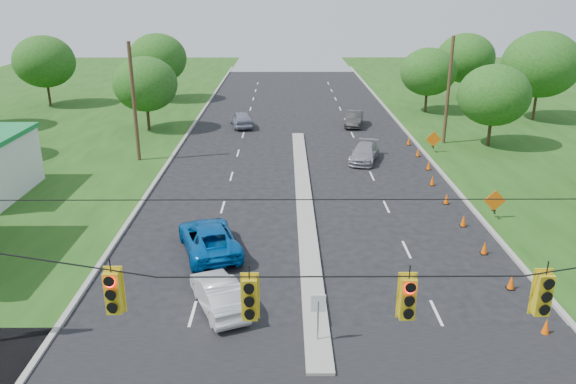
{
  "coord_description": "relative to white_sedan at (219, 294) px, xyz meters",
  "views": [
    {
      "loc": [
        -1.22,
        -11.87,
        12.5
      ],
      "look_at": [
        -1.05,
        14.97,
        2.8
      ],
      "focal_mm": 35.0,
      "sensor_mm": 36.0,
      "label": 1
    }
  ],
  "objects": [
    {
      "name": "curb_left",
      "position": [
        -6.15,
        21.54,
        -0.69
      ],
      "size": [
        0.25,
        110.0,
        0.16
      ],
      "primitive_type": "cube",
      "color": "gray",
      "rests_on": "ground"
    },
    {
      "name": "blue_pickup",
      "position": [
        -1.08,
        5.41,
        0.07
      ],
      "size": [
        4.07,
        5.97,
        1.52
      ],
      "primitive_type": "imported",
      "rotation": [
        0.0,
        0.0,
        3.45
      ],
      "color": "#0454AB",
      "rests_on": "ground"
    },
    {
      "name": "silver_car_oncoming",
      "position": [
        -1.4,
        32.9,
        0.08
      ],
      "size": [
        2.71,
        4.8,
        1.54
      ],
      "primitive_type": "imported",
      "rotation": [
        0.0,
        0.0,
        3.35
      ],
      "color": "gray",
      "rests_on": "ground"
    },
    {
      "name": "utility_pole_far_left",
      "position": [
        -8.55,
        21.54,
        3.81
      ],
      "size": [
        0.28,
        0.28,
        9.0
      ],
      "primitive_type": "cylinder",
      "color": "#422D1C",
      "rests_on": "ground"
    },
    {
      "name": "white_sedan",
      "position": [
        0.0,
        0.0,
        0.0
      ],
      "size": [
        2.97,
        4.43,
        1.38
      ],
      "primitive_type": "imported",
      "rotation": [
        0.0,
        0.0,
        3.54
      ],
      "color": "silver",
      "rests_on": "ground"
    },
    {
      "name": "cone_4",
      "position": [
        12.74,
        8.54,
        -0.34
      ],
      "size": [
        0.32,
        0.32,
        0.7
      ],
      "primitive_type": "cone",
      "color": "#FF5905",
      "rests_on": "ground"
    },
    {
      "name": "median",
      "position": [
        3.95,
        12.54,
        -0.69
      ],
      "size": [
        1.0,
        34.0,
        0.18
      ],
      "primitive_type": "cube",
      "color": "gray",
      "rests_on": "ground"
    },
    {
      "name": "tree_6",
      "position": [
        -12.05,
        46.54,
        4.27
      ],
      "size": [
        6.72,
        6.72,
        7.84
      ],
      "color": "black",
      "rests_on": "ground"
    },
    {
      "name": "cone_8",
      "position": [
        13.34,
        22.54,
        -0.34
      ],
      "size": [
        0.32,
        0.32,
        0.7
      ],
      "primitive_type": "cone",
      "color": "#FF5905",
      "rests_on": "ground"
    },
    {
      "name": "cone_9",
      "position": [
        13.34,
        26.04,
        -0.34
      ],
      "size": [
        0.32,
        0.32,
        0.7
      ],
      "primitive_type": "cone",
      "color": "#FF5905",
      "rests_on": "ground"
    },
    {
      "name": "tree_10",
      "position": [
        27.95,
        35.54,
        4.89
      ],
      "size": [
        7.56,
        7.56,
        8.82
      ],
      "color": "black",
      "rests_on": "ground"
    },
    {
      "name": "tree_11",
      "position": [
        23.95,
        46.54,
        4.27
      ],
      "size": [
        6.72,
        6.72,
        7.84
      ],
      "color": "black",
      "rests_on": "ground"
    },
    {
      "name": "cone_2",
      "position": [
        12.74,
        1.54,
        -0.34
      ],
      "size": [
        0.32,
        0.32,
        0.7
      ],
      "primitive_type": "cone",
      "color": "#FF5905",
      "rests_on": "ground"
    },
    {
      "name": "cone_3",
      "position": [
        12.74,
        5.04,
        -0.34
      ],
      "size": [
        0.32,
        0.32,
        0.7
      ],
      "primitive_type": "cone",
      "color": "#FF5905",
      "rests_on": "ground"
    },
    {
      "name": "signal_span",
      "position": [
        3.9,
        -9.46,
        4.28
      ],
      "size": [
        25.6,
        0.32,
        9.0
      ],
      "color": "#422D1C",
      "rests_on": "ground"
    },
    {
      "name": "tree_12",
      "position": [
        17.95,
        39.54,
        3.65
      ],
      "size": [
        5.88,
        5.88,
        6.86
      ],
      "color": "black",
      "rests_on": "ground"
    },
    {
      "name": "tree_9",
      "position": [
        19.95,
        25.54,
        3.65
      ],
      "size": [
        5.88,
        5.88,
        6.86
      ],
      "color": "black",
      "rests_on": "ground"
    },
    {
      "name": "median_sign",
      "position": [
        3.95,
        -2.46,
        0.77
      ],
      "size": [
        0.55,
        0.06,
        2.05
      ],
      "color": "gray",
      "rests_on": "ground"
    },
    {
      "name": "silver_car_far",
      "position": [
        8.89,
        21.26,
        -0.03
      ],
      "size": [
        3.08,
        4.91,
        1.33
      ],
      "primitive_type": "imported",
      "rotation": [
        0.0,
        0.0,
        -0.29
      ],
      "color": "gray",
      "rests_on": "ground"
    },
    {
      "name": "cone_6",
      "position": [
        12.74,
        15.54,
        -0.34
      ],
      "size": [
        0.32,
        0.32,
        0.7
      ],
      "primitive_type": "cone",
      "color": "#FF5905",
      "rests_on": "ground"
    },
    {
      "name": "dark_car_receding",
      "position": [
        9.49,
        33.16,
        0.02
      ],
      "size": [
        2.31,
        4.52,
        1.42
      ],
      "primitive_type": "imported",
      "rotation": [
        0.0,
        0.0,
        -0.19
      ],
      "color": "#272727",
      "rests_on": "ground"
    },
    {
      "name": "work_sign_2",
      "position": [
        14.75,
        23.54,
        0.4
      ],
      "size": [
        1.27,
        0.58,
        1.37
      ],
      "color": "black",
      "rests_on": "ground"
    },
    {
      "name": "cone_7",
      "position": [
        13.34,
        19.04,
        -0.34
      ],
      "size": [
        0.32,
        0.32,
        0.7
      ],
      "primitive_type": "cone",
      "color": "#FF5905",
      "rests_on": "ground"
    },
    {
      "name": "utility_pole_far_right",
      "position": [
        16.45,
        26.54,
        3.81
      ],
      "size": [
        0.28,
        0.28,
        9.0
      ],
      "primitive_type": "cylinder",
      "color": "#422D1C",
      "rests_on": "ground"
    },
    {
      "name": "curb_right",
      "position": [
        14.05,
        21.54,
        -0.69
      ],
      "size": [
        0.25,
        110.0,
        0.16
      ],
      "primitive_type": "cube",
      "color": "gray",
      "rests_on": "ground"
    },
    {
      "name": "tree_4",
      "position": [
        -24.05,
        43.54,
        4.27
      ],
      "size": [
        6.72,
        6.72,
        7.84
      ],
      "color": "black",
      "rests_on": "ground"
    },
    {
      "name": "tree_5",
      "position": [
        -10.05,
        31.54,
        3.65
      ],
      "size": [
        5.88,
        5.88,
        6.86
      ],
      "color": "black",
      "rests_on": "ground"
    },
    {
      "name": "work_sign_1",
      "position": [
        14.75,
        9.54,
        0.4
      ],
      "size": [
        1.27,
        0.58,
        1.37
      ],
      "color": "black",
      "rests_on": "ground"
    },
    {
      "name": "cone_1",
      "position": [
        12.74,
        -1.96,
        -0.34
      ],
      "size": [
        0.32,
        0.32,
        0.7
      ],
      "primitive_type": "cone",
      "color": "#FF5905",
      "rests_on": "ground"
    },
    {
      "name": "cone_5",
      "position": [
        12.74,
        12.04,
        -0.34
      ],
      "size": [
        0.32,
        0.32,
        0.7
      ],
      "primitive_type": "cone",
      "color": "#FF5905",
      "rests_on": "ground"
    }
  ]
}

